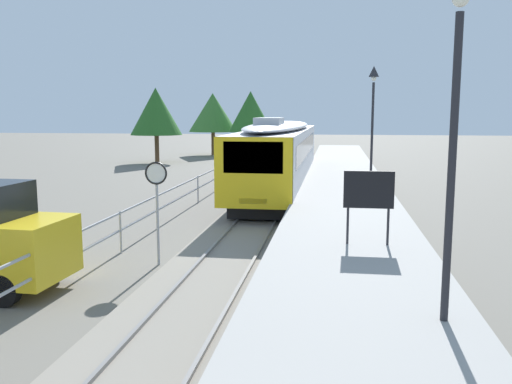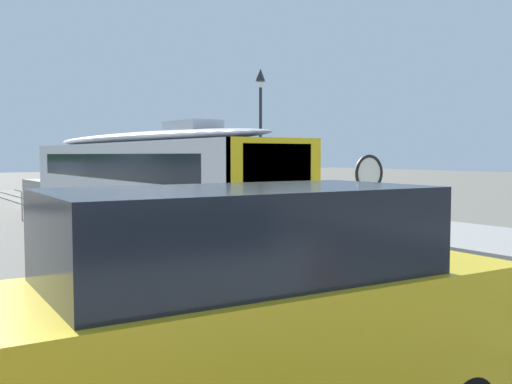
% 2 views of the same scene
% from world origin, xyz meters
% --- Properties ---
extents(ground_plane, '(160.00, 160.00, 0.00)m').
position_xyz_m(ground_plane, '(-3.00, 22.00, 0.00)').
color(ground_plane, '#6B665B').
extents(track_rails, '(3.20, 60.00, 0.14)m').
position_xyz_m(track_rails, '(0.00, 22.00, 0.03)').
color(track_rails, gray).
rests_on(track_rails, ground).
extents(commuter_train, '(2.82, 18.77, 3.74)m').
position_xyz_m(commuter_train, '(0.00, 25.30, 2.14)').
color(commuter_train, silver).
rests_on(commuter_train, track_rails).
extents(station_platform, '(3.90, 60.00, 0.90)m').
position_xyz_m(station_platform, '(3.25, 22.00, 0.45)').
color(station_platform, '#999691').
rests_on(station_platform, ground).
extents(platform_lamp_mid_platform, '(0.34, 0.34, 5.35)m').
position_xyz_m(platform_lamp_mid_platform, '(4.57, 23.56, 4.62)').
color(platform_lamp_mid_platform, '#232328').
rests_on(platform_lamp_mid_platform, station_platform).
extents(speed_limit_sign, '(0.61, 0.10, 2.81)m').
position_xyz_m(speed_limit_sign, '(-1.82, 10.96, 2.12)').
color(speed_limit_sign, '#9EA0A5').
rests_on(speed_limit_sign, ground).
extents(carpark_fence, '(0.06, 36.06, 1.25)m').
position_xyz_m(carpark_fence, '(-3.30, 12.00, 0.91)').
color(carpark_fence, '#9EA0A5').
rests_on(carpark_fence, ground).
extents(parked_van_yellow, '(4.98, 2.17, 2.51)m').
position_xyz_m(parked_van_yellow, '(-5.68, 8.37, 1.29)').
color(parked_van_yellow, gold).
rests_on(parked_van_yellow, ground).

